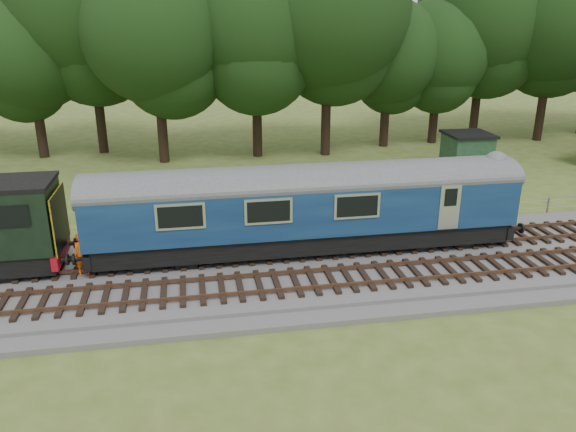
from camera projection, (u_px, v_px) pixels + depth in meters
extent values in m
plane|color=#495820|center=(304.00, 272.00, 23.13)|extent=(120.00, 120.00, 0.00)
cube|color=#4C4C4F|center=(304.00, 268.00, 23.07)|extent=(70.00, 7.00, 0.35)
cube|color=brown|center=(301.00, 255.00, 23.59)|extent=(66.50, 0.07, 0.14)
cube|color=brown|center=(295.00, 242.00, 24.92)|extent=(66.50, 0.07, 0.14)
cube|color=brown|center=(317.00, 287.00, 20.82)|extent=(66.50, 0.07, 0.14)
cube|color=brown|center=(309.00, 271.00, 22.14)|extent=(66.50, 0.07, 0.14)
cube|color=black|center=(306.00, 235.00, 24.12)|extent=(17.46, 2.52, 0.85)
cube|color=#0D2249|center=(306.00, 204.00, 23.64)|extent=(18.00, 2.80, 2.05)
cube|color=yellow|center=(502.00, 201.00, 25.26)|extent=(0.06, 2.74, 1.30)
cube|color=black|center=(436.00, 231.00, 25.19)|extent=(2.60, 2.00, 0.55)
cube|color=black|center=(164.00, 249.00, 23.19)|extent=(2.60, 2.00, 0.55)
cube|color=black|center=(23.00, 216.00, 21.72)|extent=(2.40, 2.55, 2.60)
cube|color=#AD0D1B|center=(61.00, 252.00, 22.45)|extent=(0.25, 2.60, 0.55)
cube|color=yellow|center=(60.00, 219.00, 22.00)|extent=(0.06, 2.55, 2.30)
imported|color=#FF610D|center=(82.00, 254.00, 21.87)|extent=(0.73, 0.61, 1.71)
cube|color=#17331F|center=(467.00, 152.00, 38.42)|extent=(2.80, 2.80, 2.27)
cube|color=black|center=(469.00, 134.00, 38.01)|extent=(3.08, 3.08, 0.18)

